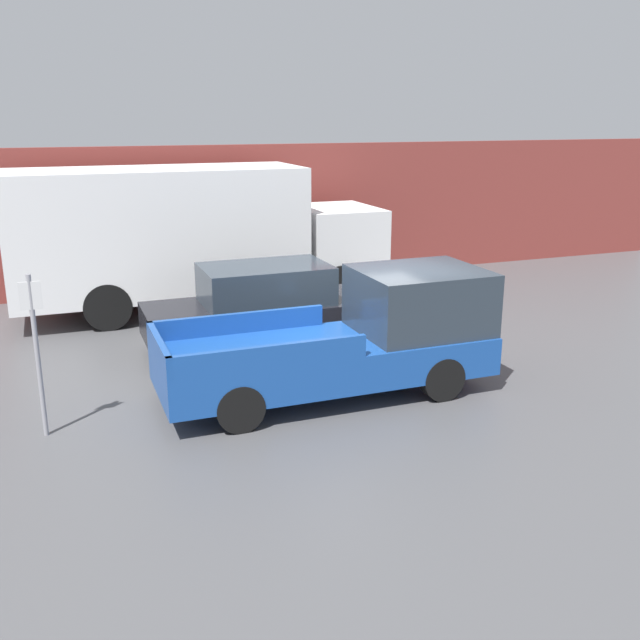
% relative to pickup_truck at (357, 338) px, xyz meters
% --- Properties ---
extents(ground_plane, '(60.00, 60.00, 0.00)m').
position_rel_pickup_truck_xyz_m(ground_plane, '(0.48, 0.54, -0.94)').
color(ground_plane, '#4C4C4F').
extents(building_wall, '(28.00, 0.15, 3.78)m').
position_rel_pickup_truck_xyz_m(building_wall, '(0.48, 8.53, 0.95)').
color(building_wall, brown).
rests_on(building_wall, ground).
extents(pickup_truck, '(5.53, 1.99, 2.03)m').
position_rel_pickup_truck_xyz_m(pickup_truck, '(0.00, 0.00, 0.00)').
color(pickup_truck, '#194799').
rests_on(pickup_truck, ground).
extents(car, '(4.57, 1.86, 1.67)m').
position_rel_pickup_truck_xyz_m(car, '(-0.81, 2.94, -0.12)').
color(car, black).
rests_on(car, ground).
extents(delivery_truck, '(8.79, 2.57, 3.37)m').
position_rel_pickup_truck_xyz_m(delivery_truck, '(-1.60, 6.38, 0.88)').
color(delivery_truck, white).
rests_on(delivery_truck, ground).
extents(parking_sign, '(0.30, 0.07, 2.42)m').
position_rel_pickup_truck_xyz_m(parking_sign, '(-4.99, 0.01, 0.42)').
color(parking_sign, gray).
rests_on(parking_sign, ground).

